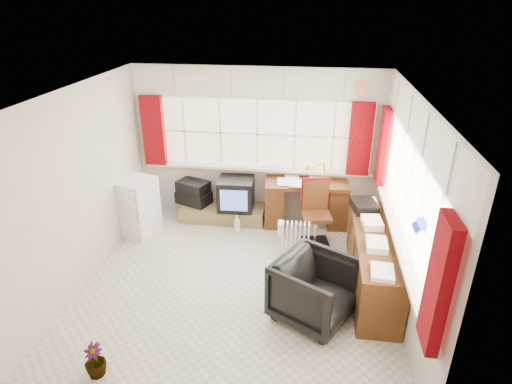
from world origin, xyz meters
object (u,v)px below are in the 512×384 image
credenza (373,261)px  task_chair (315,210)px  office_chair (315,290)px  radiator (295,245)px  tv_bench (223,213)px  desk_lamp (324,168)px  crt_tv (236,194)px  mini_fridge (136,206)px  desk (306,200)px

credenza → task_chair: bearing=126.1°
office_chair → radiator: office_chair is taller
office_chair → radiator: 1.21m
tv_bench → radiator: bearing=-39.5°
desk_lamp → crt_tv: size_ratio=0.69×
credenza → mini_fridge: mini_fridge is taller
crt_tv → mini_fridge: size_ratio=0.64×
desk_lamp → radiator: desk_lamp is taller
office_chair → mini_fridge: size_ratio=0.92×
radiator → mini_fridge: (-2.52, 0.45, 0.21)m
mini_fridge → radiator: bearing=-10.1°
desk_lamp → radiator: (-0.36, -0.98, -0.80)m
desk → task_chair: task_chair is taller
tv_bench → mini_fridge: 1.42m
radiator → office_chair: bearing=-76.4°
radiator → credenza: (1.01, -0.47, 0.15)m
desk → mini_fridge: bearing=-165.5°
crt_tv → desk_lamp: bearing=-1.5°
mini_fridge → desk_lamp: bearing=10.5°
tv_bench → crt_tv: bearing=-5.8°
desk → desk_lamp: size_ratio=3.36×
credenza → desk_lamp: bearing=114.0°
office_chair → mini_fridge: (-2.80, 1.61, 0.07)m
task_chair → mini_fridge: (-2.78, -0.10, -0.08)m
desk_lamp → task_chair: 0.67m
office_chair → crt_tv: 2.56m
task_chair → tv_bench: size_ratio=0.73×
desk → task_chair: bearing=-74.6°
desk → credenza: 1.84m
task_chair → office_chair: task_chair is taller
desk_lamp → credenza: (0.65, -1.46, -0.65)m
office_chair → tv_bench: size_ratio=0.60×
crt_tv → desk: bearing=5.2°
mini_fridge → crt_tv: bearing=21.1°
mini_fridge → credenza: bearing=-14.7°
task_chair → mini_fridge: bearing=-177.9°
task_chair → mini_fridge: task_chair is taller
desk_lamp → task_chair: size_ratio=0.40×
office_chair → crt_tv: size_ratio=1.43×
desk_lamp → mini_fridge: (-2.88, -0.53, -0.59)m
task_chair → office_chair: 1.73m
office_chair → mini_fridge: 3.23m
credenza → desk: bearing=119.6°
radiator → mini_fridge: bearing=169.9°
desk → crt_tv: desk is taller
desk_lamp → tv_bench: size_ratio=0.29×
credenza → tv_bench: size_ratio=1.43×
radiator → tv_bench: bearing=140.5°
office_chair → tv_bench: office_chair is taller
desk → radiator: desk is taller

